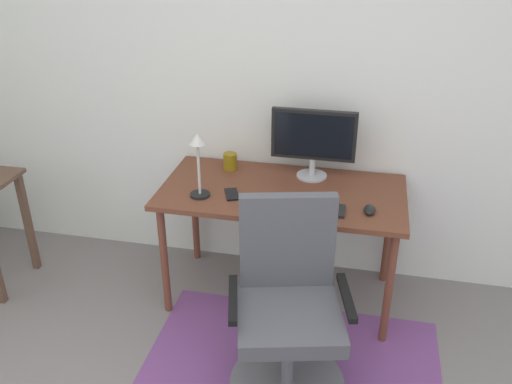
% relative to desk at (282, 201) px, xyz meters
% --- Properties ---
extents(wall_back, '(6.00, 0.10, 2.60)m').
position_rel_desk_xyz_m(wall_back, '(0.06, 0.42, 0.64)').
color(wall_back, silver).
rests_on(wall_back, ground).
extents(area_rug, '(1.54, 1.10, 0.01)m').
position_rel_desk_xyz_m(area_rug, '(0.16, -0.64, -0.66)').
color(area_rug, '#74417D').
rests_on(area_rug, ground).
extents(desk, '(1.38, 0.70, 0.73)m').
position_rel_desk_xyz_m(desk, '(0.00, 0.00, 0.00)').
color(desk, brown).
rests_on(desk, ground).
extents(monitor, '(0.49, 0.18, 0.41)m').
position_rel_desk_xyz_m(monitor, '(0.14, 0.21, 0.32)').
color(monitor, '#B2B2B7').
rests_on(monitor, desk).
extents(keyboard, '(0.43, 0.13, 0.02)m').
position_rel_desk_xyz_m(keyboard, '(0.15, -0.20, 0.08)').
color(keyboard, black).
rests_on(keyboard, desk).
extents(computer_mouse, '(0.06, 0.10, 0.03)m').
position_rel_desk_xyz_m(computer_mouse, '(0.49, -0.17, 0.09)').
color(computer_mouse, black).
rests_on(computer_mouse, desk).
extents(coffee_cup, '(0.08, 0.08, 0.10)m').
position_rel_desk_xyz_m(coffee_cup, '(-0.36, 0.21, 0.12)').
color(coffee_cup, '#806511').
rests_on(coffee_cup, desk).
extents(cell_phone, '(0.11, 0.16, 0.01)m').
position_rel_desk_xyz_m(cell_phone, '(-0.26, -0.12, 0.08)').
color(cell_phone, black).
rests_on(cell_phone, desk).
extents(desk_lamp, '(0.11, 0.11, 0.37)m').
position_rel_desk_xyz_m(desk_lamp, '(-0.43, -0.17, 0.31)').
color(desk_lamp, black).
rests_on(desk_lamp, desk).
extents(office_chair, '(0.62, 0.58, 0.98)m').
position_rel_desk_xyz_m(office_chair, '(0.15, -0.69, -0.27)').
color(office_chair, slate).
rests_on(office_chair, ground).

